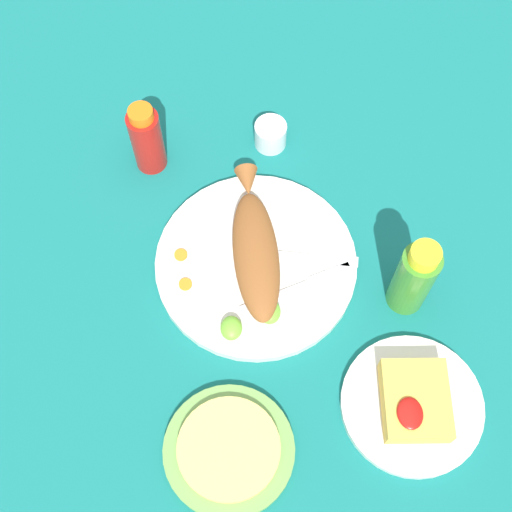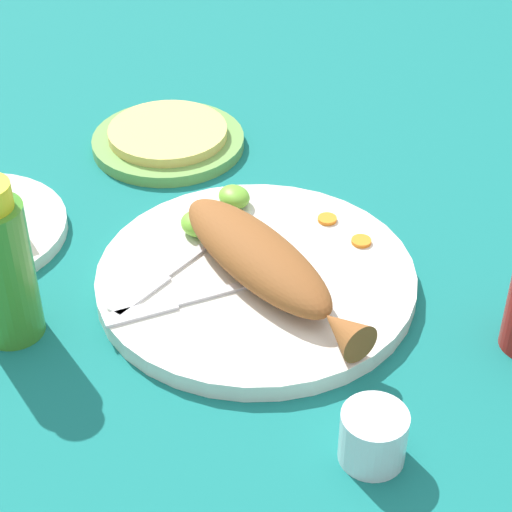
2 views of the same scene
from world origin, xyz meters
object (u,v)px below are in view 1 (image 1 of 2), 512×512
(main_plate, at_px, (256,264))
(salt_cup, at_px, (270,136))
(fork_far, at_px, (304,285))
(hot_sauce_bottle_green, at_px, (414,278))
(tortilla_plate, at_px, (229,450))
(fried_fish, at_px, (255,248))
(hot_sauce_bottle_red, at_px, (147,139))
(side_plate_fries, at_px, (412,405))
(fork_near, at_px, (307,257))

(main_plate, relative_size, salt_cup, 5.79)
(main_plate, bearing_deg, fork_far, 60.23)
(hot_sauce_bottle_green, distance_m, tortilla_plate, 0.36)
(fried_fish, height_order, tortilla_plate, fried_fish)
(main_plate, bearing_deg, fried_fish, -174.61)
(fork_far, height_order, hot_sauce_bottle_red, hot_sauce_bottle_red)
(main_plate, distance_m, tortilla_plate, 0.29)
(hot_sauce_bottle_red, bearing_deg, side_plate_fries, 43.10)
(fork_far, xyz_separation_m, hot_sauce_bottle_red, (-0.24, -0.25, 0.05))
(fork_near, bearing_deg, hot_sauce_bottle_red, 150.30)
(main_plate, height_order, tortilla_plate, main_plate)
(hot_sauce_bottle_green, height_order, side_plate_fries, hot_sauce_bottle_green)
(main_plate, height_order, salt_cup, salt_cup)
(hot_sauce_bottle_red, bearing_deg, hot_sauce_bottle_green, 57.78)
(hot_sauce_bottle_red, relative_size, side_plate_fries, 0.69)
(fried_fish, relative_size, hot_sauce_bottle_green, 1.66)
(hot_sauce_bottle_green, height_order, salt_cup, hot_sauce_bottle_green)
(fried_fish, distance_m, hot_sauce_bottle_green, 0.24)
(fork_near, height_order, tortilla_plate, fork_near)
(main_plate, relative_size, fork_near, 1.71)
(fried_fish, xyz_separation_m, salt_cup, (-0.22, 0.03, -0.02))
(main_plate, distance_m, fried_fish, 0.03)
(salt_cup, bearing_deg, fork_far, 9.30)
(salt_cup, distance_m, tortilla_plate, 0.53)
(hot_sauce_bottle_red, height_order, side_plate_fries, hot_sauce_bottle_red)
(hot_sauce_bottle_red, relative_size, tortilla_plate, 0.76)
(fork_near, height_order, side_plate_fries, fork_near)
(main_plate, distance_m, fork_near, 0.08)
(salt_cup, bearing_deg, tortilla_plate, -7.52)
(fried_fish, xyz_separation_m, hot_sauce_bottle_green, (0.07, 0.23, 0.04))
(hot_sauce_bottle_red, distance_m, hot_sauce_bottle_green, 0.48)
(main_plate, xyz_separation_m, salt_cup, (-0.24, 0.03, 0.01))
(hot_sauce_bottle_red, bearing_deg, salt_cup, 100.20)
(fried_fish, xyz_separation_m, hot_sauce_bottle_red, (-0.19, -0.17, 0.03))
(fork_far, bearing_deg, salt_cup, 77.37)
(fork_far, xyz_separation_m, side_plate_fries, (0.18, 0.15, -0.01))
(hot_sauce_bottle_red, bearing_deg, fried_fish, 43.11)
(fried_fish, height_order, fork_far, fried_fish)
(hot_sauce_bottle_red, xyz_separation_m, tortilla_plate, (0.49, 0.13, -0.06))
(side_plate_fries, distance_m, tortilla_plate, 0.27)
(hot_sauce_bottle_red, bearing_deg, tortilla_plate, 15.37)
(fork_near, distance_m, tortilla_plate, 0.32)
(fried_fish, xyz_separation_m, tortilla_plate, (0.30, -0.04, -0.03))
(main_plate, distance_m, hot_sauce_bottle_red, 0.27)
(fried_fish, distance_m, hot_sauce_bottle_red, 0.26)
(fork_near, bearing_deg, main_plate, -168.42)
(main_plate, height_order, hot_sauce_bottle_red, hot_sauce_bottle_red)
(tortilla_plate, bearing_deg, side_plate_fries, 103.07)
(fork_near, relative_size, hot_sauce_bottle_red, 1.31)
(fork_far, distance_m, hot_sauce_bottle_red, 0.35)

